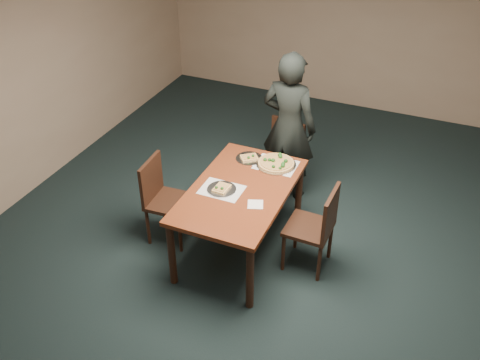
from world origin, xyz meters
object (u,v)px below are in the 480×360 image
at_px(dining_table, 240,196).
at_px(diner, 289,127).
at_px(chair_right, 317,225).
at_px(pizza_pan, 276,163).
at_px(chair_left, 163,195).
at_px(chair_far, 282,155).
at_px(slice_plate_near, 222,189).
at_px(slice_plate_far, 249,158).

relative_size(dining_table, diner, 0.87).
xyz_separation_m(chair_right, pizza_pan, (-0.59, 0.48, 0.26)).
relative_size(chair_left, chair_right, 1.00).
bearing_deg(chair_left, diner, -39.19).
distance_m(dining_table, pizza_pan, 0.57).
xyz_separation_m(chair_far, chair_left, (-0.85, -1.22, 0.00)).
bearing_deg(pizza_pan, chair_far, 102.78).
bearing_deg(pizza_pan, dining_table, -108.25).
bearing_deg(chair_left, slice_plate_near, -91.50).
distance_m(chair_left, pizza_pan, 1.20).
relative_size(chair_right, slice_plate_near, 3.25).
height_order(chair_far, slice_plate_near, chair_far).
relative_size(chair_far, diner, 0.53).
bearing_deg(slice_plate_far, chair_right, -28.24).
bearing_deg(chair_left, dining_table, -85.70).
relative_size(chair_far, slice_plate_near, 3.25).
height_order(chair_far, diner, diner).
height_order(chair_left, slice_plate_near, chair_left).
bearing_deg(slice_plate_far, chair_left, -136.87).
distance_m(chair_left, diner, 1.58).
xyz_separation_m(chair_far, pizza_pan, (0.13, -0.58, 0.26)).
relative_size(pizza_pan, slice_plate_far, 1.46).
xyz_separation_m(chair_right, slice_plate_near, (-0.92, -0.14, 0.25)).
distance_m(diner, pizza_pan, 0.63).
xyz_separation_m(dining_table, pizza_pan, (0.17, 0.53, 0.12)).
height_order(chair_left, chair_right, same).
height_order(dining_table, chair_left, chair_left).
height_order(chair_right, slice_plate_near, chair_right).
bearing_deg(slice_plate_far, pizza_pan, 0.08).
xyz_separation_m(chair_right, diner, (-0.67, 1.09, 0.35)).
distance_m(chair_far, pizza_pan, 0.64).
bearing_deg(slice_plate_far, dining_table, -77.03).
height_order(dining_table, diner, diner).
relative_size(chair_left, slice_plate_far, 3.25).
bearing_deg(pizza_pan, slice_plate_near, -117.97).
relative_size(chair_right, diner, 0.53).
relative_size(chair_right, pizza_pan, 2.23).
distance_m(chair_far, chair_right, 1.28).
relative_size(chair_right, slice_plate_far, 3.25).
distance_m(dining_table, chair_left, 0.83).
bearing_deg(chair_far, dining_table, -80.24).
bearing_deg(chair_far, chair_left, -112.89).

